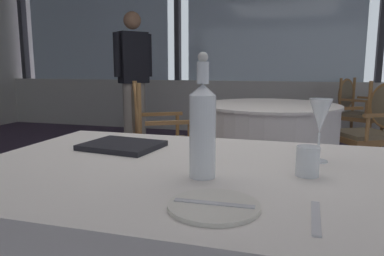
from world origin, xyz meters
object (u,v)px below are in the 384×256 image
object	(u,v)px
wine_glass	(320,117)
water_tumbler	(308,161)
dining_chair_0_1	(372,125)
diner_person_0	(134,71)
menu_book	(122,145)
side_plate	(214,206)
dining_chair_1_0	(355,108)
water_bottle	(203,128)
dining_chair_0_0	(152,133)

from	to	relation	value
wine_glass	water_tumbler	size ratio (longest dim) A/B	2.41
dining_chair_0_1	diner_person_0	xyz separation A→B (m)	(-2.73, 0.81, 0.46)
dining_chair_0_1	wine_glass	bearing A→B (deg)	47.11
menu_book	dining_chair_0_1	bearing A→B (deg)	68.55
wine_glass	diner_person_0	xyz separation A→B (m)	(-2.15, 3.15, 0.10)
side_plate	water_tumbler	xyz separation A→B (m)	(0.20, 0.31, 0.04)
wine_glass	dining_chair_1_0	xyz separation A→B (m)	(0.65, 3.96, -0.38)
water_bottle	diner_person_0	bearing A→B (deg)	118.03
menu_book	dining_chair_1_0	world-z (taller)	dining_chair_1_0
wine_glass	dining_chair_0_1	distance (m)	2.44
water_bottle	water_tumbler	distance (m)	0.32
dining_chair_0_0	diner_person_0	world-z (taller)	diner_person_0
water_bottle	dining_chair_1_0	distance (m)	4.35
wine_glass	menu_book	size ratio (longest dim) A/B	0.74
dining_chair_0_1	dining_chair_1_0	distance (m)	1.61
wine_glass	menu_book	world-z (taller)	wine_glass
water_tumbler	menu_book	xyz separation A→B (m)	(-0.68, 0.18, -0.03)
water_tumbler	side_plate	bearing A→B (deg)	-123.01
side_plate	menu_book	distance (m)	0.68
wine_glass	diner_person_0	world-z (taller)	diner_person_0
water_bottle	dining_chair_1_0	bearing A→B (deg)	77.06
dining_chair_0_0	water_tumbler	bearing A→B (deg)	-82.96
water_bottle	dining_chair_1_0	size ratio (longest dim) A/B	0.37
water_bottle	dining_chair_0_0	world-z (taller)	water_bottle
dining_chair_0_1	water_bottle	bearing A→B (deg)	41.98
wine_glass	water_tumbler	distance (m)	0.21
menu_book	diner_person_0	xyz separation A→B (m)	(-1.43, 3.15, 0.24)
dining_chair_0_1	side_plate	bearing A→B (deg)	44.88
side_plate	dining_chair_0_1	xyz separation A→B (m)	(0.82, 2.83, -0.22)
diner_person_0	menu_book	bearing A→B (deg)	-25.42
side_plate	dining_chair_0_1	distance (m)	2.96
wine_glass	dining_chair_0_0	bearing A→B (deg)	130.19
wine_glass	dining_chair_0_0	distance (m)	1.84
water_tumbler	menu_book	bearing A→B (deg)	165.09
side_plate	water_tumbler	world-z (taller)	water_tumbler
water_bottle	dining_chair_0_1	world-z (taller)	water_bottle
dining_chair_0_1	dining_chair_0_0	bearing A→B (deg)	0.00
dining_chair_0_0	diner_person_0	xyz separation A→B (m)	(-0.98, 1.77, 0.46)
dining_chair_0_1	diner_person_0	distance (m)	2.88
dining_chair_0_0	side_plate	bearing A→B (deg)	-92.57
water_tumbler	dining_chair_1_0	xyz separation A→B (m)	(0.69, 4.13, -0.27)
side_plate	wine_glass	xyz separation A→B (m)	(0.24, 0.49, 0.14)
menu_book	water_tumbler	bearing A→B (deg)	-7.33
water_bottle	water_tumbler	size ratio (longest dim) A/B	4.05
dining_chair_0_1	water_tumbler	bearing A→B (deg)	47.26
dining_chair_1_0	diner_person_0	world-z (taller)	diner_person_0
water_bottle	water_tumbler	bearing A→B (deg)	18.43
water_bottle	diner_person_0	world-z (taller)	diner_person_0
dining_chair_1_0	diner_person_0	distance (m)	2.95
water_bottle	dining_chair_1_0	world-z (taller)	water_bottle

